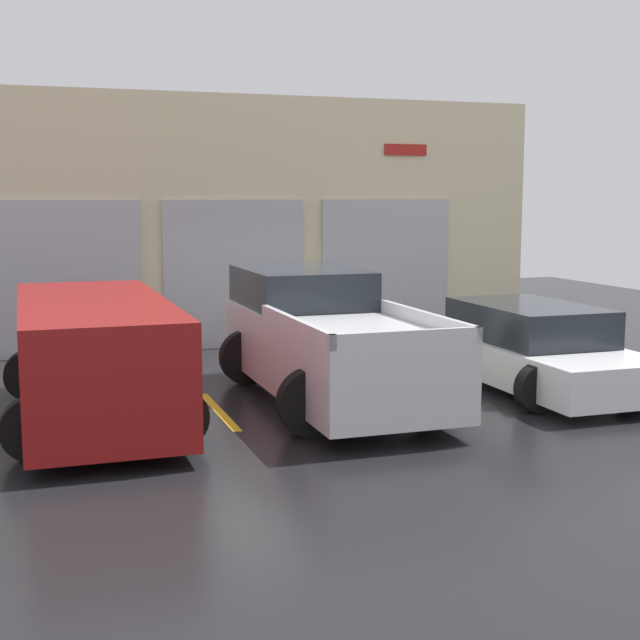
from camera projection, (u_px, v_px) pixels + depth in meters
name	position (u px, v px, depth m)	size (l,w,h in m)	color
ground_plane	(290.00, 375.00, 14.31)	(28.00, 28.00, 0.00)	black
shophouse_building	(240.00, 224.00, 17.07)	(12.00, 0.68, 4.75)	beige
pickup_truck	(326.00, 340.00, 12.54)	(2.46, 5.15, 1.77)	silver
sedan_white	(531.00, 348.00, 13.39)	(2.19, 4.57, 1.25)	white
sedan_side	(94.00, 355.00, 11.31)	(2.28, 4.99, 1.57)	maroon
parking_stripe_left	(219.00, 411.00, 11.92)	(0.12, 2.20, 0.01)	gold
parking_stripe_centre	(435.00, 394.00, 12.93)	(0.12, 2.20, 0.01)	gold
parking_stripe_right	(620.00, 380.00, 13.94)	(0.12, 2.20, 0.01)	gold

